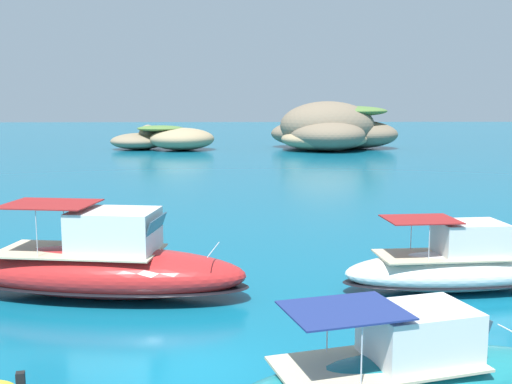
{
  "coord_description": "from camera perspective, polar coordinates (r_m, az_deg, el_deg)",
  "views": [
    {
      "loc": [
        0.88,
        -14.98,
        6.83
      ],
      "look_at": [
        2.19,
        18.57,
        1.91
      ],
      "focal_mm": 43.11,
      "sensor_mm": 36.0,
      "label": 1
    }
  ],
  "objects": [
    {
      "name": "motorboat_teal",
      "position": [
        14.39,
        13.45,
        -16.59
      ],
      "size": [
        8.55,
        4.45,
        2.57
      ],
      "color": "#19727A",
      "rests_on": "ground"
    },
    {
      "name": "channel_buoy",
      "position": [
        29.21,
        -16.04,
        -4.84
      ],
      "size": [
        0.56,
        0.56,
        1.48
      ],
      "color": "#E54C19",
      "rests_on": "ground"
    },
    {
      "name": "ground_plane",
      "position": [
        16.49,
        -5.3,
        -16.16
      ],
      "size": [
        400.0,
        400.0,
        0.0
      ],
      "primitive_type": "plane",
      "color": "#0C5B7A"
    },
    {
      "name": "islet_large",
      "position": [
        90.9,
        6.84,
        5.63
      ],
      "size": [
        20.82,
        19.52,
        6.98
      ],
      "color": "#756651",
      "rests_on": "ground"
    },
    {
      "name": "islet_small",
      "position": [
        90.34,
        -8.63,
        4.88
      ],
      "size": [
        16.89,
        12.46,
        3.59
      ],
      "color": "#9E8966",
      "rests_on": "ground"
    },
    {
      "name": "motorboat_red",
      "position": [
        22.53,
        -14.02,
        -6.78
      ],
      "size": [
        10.91,
        4.75,
        3.3
      ],
      "color": "red",
      "rests_on": "ground"
    },
    {
      "name": "motorboat_white",
      "position": [
        23.79,
        18.27,
        -6.64
      ],
      "size": [
        8.72,
        3.14,
        2.68
      ],
      "color": "white",
      "rests_on": "ground"
    }
  ]
}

